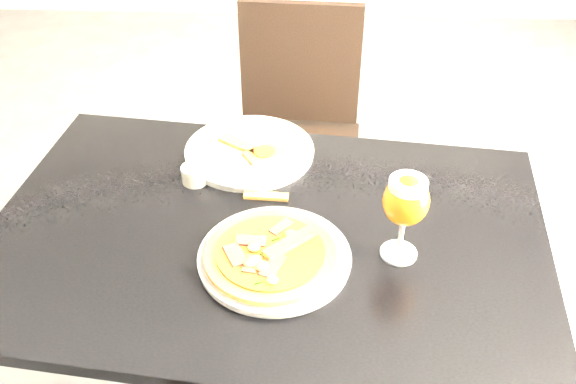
{
  "coord_description": "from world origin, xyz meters",
  "views": [
    {
      "loc": [
        0.36,
        -1.05,
        1.66
      ],
      "look_at": [
        0.31,
        0.02,
        0.83
      ],
      "focal_mm": 40.0,
      "sensor_mm": 36.0,
      "label": 1
    }
  ],
  "objects_px": {
    "dining_table": "(267,261)",
    "beer_glass": "(406,201)",
    "pizza": "(271,253)",
    "chair_far": "(296,134)"
  },
  "relations": [
    {
      "from": "pizza",
      "to": "chair_far",
      "type": "bearing_deg",
      "value": 88.62
    },
    {
      "from": "dining_table",
      "to": "chair_far",
      "type": "height_order",
      "value": "chair_far"
    },
    {
      "from": "chair_far",
      "to": "pizza",
      "type": "xyz_separation_m",
      "value": [
        -0.02,
        -0.87,
        0.27
      ]
    },
    {
      "from": "pizza",
      "to": "dining_table",
      "type": "bearing_deg",
      "value": 100.27
    },
    {
      "from": "dining_table",
      "to": "beer_glass",
      "type": "xyz_separation_m",
      "value": [
        0.28,
        -0.06,
        0.23
      ]
    },
    {
      "from": "pizza",
      "to": "beer_glass",
      "type": "xyz_separation_m",
      "value": [
        0.26,
        0.04,
        0.11
      ]
    },
    {
      "from": "chair_far",
      "to": "pizza",
      "type": "distance_m",
      "value": 0.92
    },
    {
      "from": "dining_table",
      "to": "pizza",
      "type": "xyz_separation_m",
      "value": [
        0.02,
        -0.1,
        0.12
      ]
    },
    {
      "from": "beer_glass",
      "to": "pizza",
      "type": "bearing_deg",
      "value": -171.81
    },
    {
      "from": "dining_table",
      "to": "pizza",
      "type": "bearing_deg",
      "value": -73.36
    }
  ]
}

